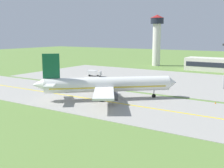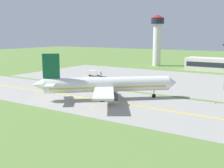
# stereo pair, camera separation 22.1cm
# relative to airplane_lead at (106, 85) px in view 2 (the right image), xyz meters

# --- Properties ---
(ground_plane) EXTENTS (500.00, 500.00, 0.00)m
(ground_plane) POSITION_rel_airplane_lead_xyz_m (0.83, -2.13, -4.13)
(ground_plane) COLOR olive
(taxiway_strip) EXTENTS (240.00, 28.00, 0.10)m
(taxiway_strip) POSITION_rel_airplane_lead_xyz_m (0.83, -2.13, -4.08)
(taxiway_strip) COLOR #9E9B93
(taxiway_strip) RESTS_ON ground
(apron_pad) EXTENTS (140.00, 52.00, 0.10)m
(apron_pad) POSITION_rel_airplane_lead_xyz_m (10.83, 39.87, -4.08)
(apron_pad) COLOR #9E9B93
(apron_pad) RESTS_ON ground
(taxiway_centreline) EXTENTS (220.00, 0.60, 0.01)m
(taxiway_centreline) POSITION_rel_airplane_lead_xyz_m (0.83, -2.13, -4.03)
(taxiway_centreline) COLOR yellow
(taxiway_centreline) RESTS_ON taxiway_strip
(airplane_lead) EXTENTS (32.42, 29.91, 12.70)m
(airplane_lead) POSITION_rel_airplane_lead_xyz_m (0.00, 0.00, 0.00)
(airplane_lead) COLOR white
(airplane_lead) RESTS_ON ground
(service_truck_baggage) EXTENTS (6.28, 3.24, 2.60)m
(service_truck_baggage) POSITION_rel_airplane_lead_xyz_m (-28.00, 32.48, -2.60)
(service_truck_baggage) COLOR silver
(service_truck_baggage) RESTS_ON ground
(control_tower) EXTENTS (7.60, 7.60, 28.22)m
(control_tower) POSITION_rel_airplane_lead_xyz_m (-23.17, 85.06, 12.80)
(control_tower) COLOR silver
(control_tower) RESTS_ON ground
(traffic_cone_near_edge) EXTENTS (0.44, 0.44, 0.60)m
(traffic_cone_near_edge) POSITION_rel_airplane_lead_xyz_m (26.43, 10.85, -3.83)
(traffic_cone_near_edge) COLOR orange
(traffic_cone_near_edge) RESTS_ON ground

